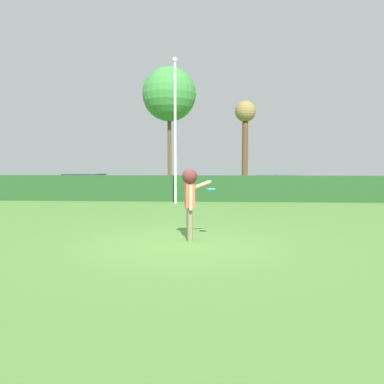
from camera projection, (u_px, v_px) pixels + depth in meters
ground_plane at (182, 244)px, 9.34m from camera, size 60.00×60.00×0.00m
person at (190, 194)px, 9.64m from camera, size 0.73×0.66×1.81m
frisbee at (211, 189)px, 9.67m from camera, size 0.23×0.23×0.03m
lamppost at (175, 124)px, 18.21m from camera, size 0.24×0.24×6.84m
hedge_row at (199, 188)px, 19.62m from camera, size 26.97×0.90×1.29m
parked_car_green at (84, 183)px, 23.75m from camera, size 4.44×2.43×1.25m
parked_car_blue at (277, 185)px, 21.53m from camera, size 4.31×2.04×1.25m
willow_tree at (169, 95)px, 26.14m from camera, size 3.63×3.63×8.35m
bare_elm_tree at (245, 120)px, 28.03m from camera, size 1.51×1.51×6.38m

